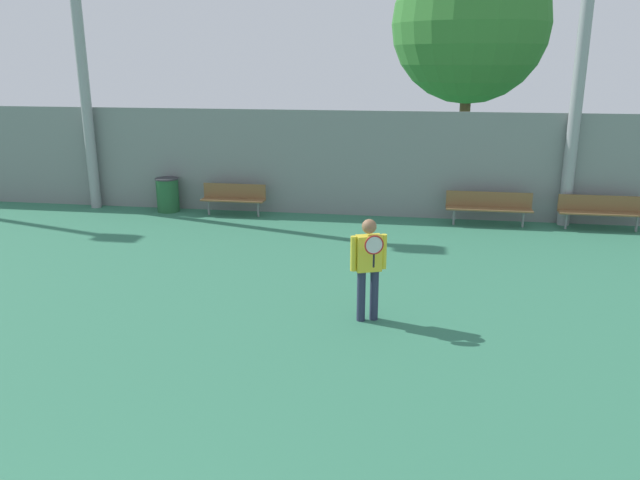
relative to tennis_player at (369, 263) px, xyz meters
name	(u,v)px	position (x,y,z in m)	size (l,w,h in m)	color
tennis_player	(369,263)	(0.00, 0.00, 0.00)	(0.57, 0.50, 1.72)	#282D47
bench_courtside_near	(234,196)	(-4.27, 6.64, -0.46)	(1.76, 0.40, 0.86)	brown
bench_adjacent_court	(602,209)	(5.31, 6.65, -0.46)	(2.10, 0.40, 0.86)	brown
bench_by_gate	(489,205)	(2.55, 6.65, -0.46)	(2.18, 0.40, 0.86)	brown
light_pole_far_right	(78,22)	(-8.52, 6.93, 4.12)	(0.90, 0.60, 8.99)	#939399
trash_bin	(168,195)	(-6.24, 6.77, -0.51)	(0.65, 0.65, 0.96)	#235B33
back_fence	(319,163)	(-1.97, 7.18, 0.43)	(32.38, 0.06, 2.85)	gray
tree_dark_dense	(470,24)	(2.11, 11.62, 4.21)	(4.92, 4.92, 7.67)	brown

